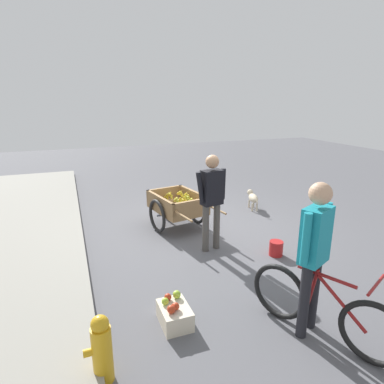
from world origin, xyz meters
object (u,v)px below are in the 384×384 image
Objects in this scene: dog at (253,198)px; bicycle at (322,309)px; fruit_cart at (178,206)px; plastic_bucket at (276,248)px; cyclist_person at (315,246)px; fire_hydrant at (102,349)px; vendor_person at (212,195)px; apple_crate at (174,314)px.

bicycle is at bearing 158.78° from dog.
plastic_bucket is (-1.70, -1.11, -0.32)m from fruit_cart.
cyclist_person is 2.25m from fire_hydrant.
plastic_bucket is (-2.16, 0.85, -0.15)m from dog.
bicycle is at bearing -174.82° from vendor_person.
bicycle is (-2.36, -0.21, -0.61)m from vendor_person.
vendor_person is 3.66× the size of apple_crate.
bicycle is 1.92m from plastic_bucket.
fire_hydrant is at bearing 121.34° from apple_crate.
plastic_bucket is at bearing 158.52° from dog.
plastic_bucket is 2.29m from apple_crate.
vendor_person is at bearing 57.12° from plastic_bucket.
dog is 2.73× the size of plastic_bucket.
fruit_cart is 4.01× the size of apple_crate.
vendor_person reaches higher than fire_hydrant.
cyclist_person reaches higher than plastic_bucket.
apple_crate is at bearing 137.64° from dog.
fruit_cart is at bearing 6.98° from bicycle.
fire_hydrant is at bearing 117.92° from plastic_bucket.
plastic_bucket is at bearing -63.53° from apple_crate.
cyclist_person reaches higher than apple_crate.
dog is 4.31m from apple_crate.
vendor_person is at bearing 5.18° from bicycle.
plastic_bucket is (-0.58, -0.89, -0.84)m from vendor_person.
vendor_person is 2.40× the size of fire_hydrant.
cyclist_person is 2.56× the size of dog.
dog reaches higher than apple_crate.
bicycle is at bearing -155.05° from cyclist_person.
plastic_bucket is at bearing -122.88° from vendor_person.
vendor_person is 1.05× the size of bicycle.
cyclist_person is at bearing 157.26° from dog.
bicycle is at bearing -118.95° from apple_crate.
plastic_bucket is at bearing -24.38° from cyclist_person.
dog is at bearing -45.35° from fire_hydrant.
cyclist_person reaches higher than fire_hydrant.
dog is 1.49× the size of apple_crate.
dog is (3.94, -1.53, -0.08)m from bicycle.
plastic_bucket is 0.55× the size of apple_crate.
vendor_person is 2.23m from cyclist_person.
cyclist_person reaches higher than fruit_cart.
bicycle is 2.28× the size of fire_hydrant.
dog is 2.33m from plastic_bucket.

